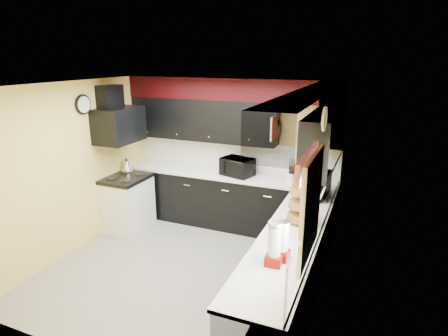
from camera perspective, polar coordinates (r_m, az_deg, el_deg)
name	(u,v)px	position (r m, az deg, el deg)	size (l,w,h in m)	color
ground	(186,267)	(5.43, -5.77, -14.84)	(3.60, 3.60, 0.00)	gray
wall_back	(234,152)	(6.46, 1.46, 2.53)	(3.60, 0.06, 2.50)	#E0C666
wall_right	(325,203)	(4.37, 15.12, -5.16)	(0.06, 3.60, 2.50)	#E0C666
wall_left	(76,168)	(5.94, -21.62, 0.06)	(0.06, 3.60, 2.50)	#E0C666
ceiling	(180,85)	(4.64, -6.68, 12.48)	(3.60, 3.60, 0.06)	white
cab_back	(227,201)	(6.44, 0.44, -4.99)	(3.60, 0.60, 0.90)	black
cab_right	(289,273)	(4.50, 9.85, -15.53)	(0.60, 3.00, 0.90)	black
counter_back	(227,175)	(6.28, 0.45, -1.01)	(3.62, 0.64, 0.04)	white
counter_right	(291,236)	(4.27, 10.16, -10.19)	(0.64, 3.02, 0.04)	white
splash_back	(233,155)	(6.47, 1.42, 1.99)	(3.60, 0.02, 0.50)	white
splash_right	(324,208)	(4.39, 14.93, -5.87)	(0.02, 3.60, 0.50)	white
upper_back	(202,120)	(6.39, -3.30, 7.38)	(2.60, 0.35, 0.70)	black
upper_right	(324,138)	(5.09, 15.06, 4.42)	(0.35, 1.80, 0.70)	black
soffit_back	(230,89)	(6.12, 0.91, 11.95)	(3.60, 0.36, 0.35)	black
soffit_right	(312,108)	(3.95, 13.32, 8.87)	(0.36, 3.24, 0.35)	black
stove	(128,204)	(6.55, -14.43, -5.37)	(0.60, 0.75, 0.86)	white
cooktop	(126,178)	(6.39, -14.72, -1.55)	(0.62, 0.77, 0.06)	black
hood	(119,125)	(6.21, -15.70, 6.33)	(0.50, 0.78, 0.55)	black
hood_duct	(110,98)	(6.23, -16.96, 10.18)	(0.24, 0.40, 0.40)	black
window	(311,207)	(3.43, 13.12, -5.75)	(0.03, 0.86, 0.96)	white
valance	(308,163)	(3.31, 12.64, 0.79)	(0.04, 0.88, 0.20)	red
pan_top	(278,113)	(5.83, 8.22, 8.34)	(0.03, 0.22, 0.40)	black
pan_mid	(275,130)	(5.75, 7.79, 5.71)	(0.03, 0.28, 0.46)	black
pan_low	(279,129)	(6.00, 8.43, 5.85)	(0.03, 0.24, 0.42)	black
cut_board	(274,128)	(5.63, 7.58, 5.99)	(0.03, 0.26, 0.35)	white
baskets	(301,204)	(4.48, 11.58, -5.33)	(0.27, 0.27, 0.50)	brown
clock	(83,105)	(5.92, -20.67, 9.04)	(0.03, 0.30, 0.30)	black
deco_plate	(324,119)	(3.77, 15.06, 7.24)	(0.03, 0.24, 0.24)	white
toaster_oven	(237,167)	(6.14, 2.01, 0.19)	(0.50, 0.42, 0.29)	black
microwave	(314,184)	(5.42, 13.50, -2.41)	(0.58, 0.40, 0.32)	black
utensil_crock	(291,178)	(5.91, 10.23, -1.46)	(0.14, 0.14, 0.15)	white
knife_block	(292,175)	(5.93, 10.32, -1.03)	(0.10, 0.15, 0.23)	black
kettle	(127,166)	(6.67, -14.60, 0.30)	(0.20, 0.20, 0.18)	silver
dispenser_a	(274,245)	(3.58, 7.69, -11.50)	(0.15, 0.15, 0.42)	#5F0D19
dispenser_b	(283,242)	(3.68, 8.91, -11.15)	(0.14, 0.14, 0.37)	maroon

